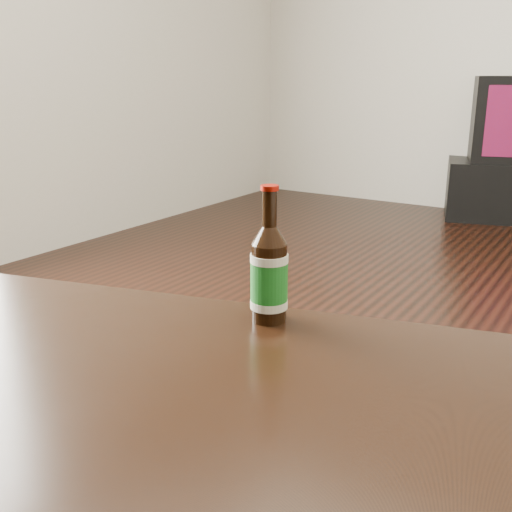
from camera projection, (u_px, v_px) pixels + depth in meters
The scene contains 3 objects.
floor at pixel (479, 448), 1.60m from camera, with size 5.00×6.00×0.01m, color black.
coffee_table at pixel (162, 425), 0.94m from camera, with size 1.46×1.07×0.49m.
beer_bottle at pixel (269, 274), 1.15m from camera, with size 0.08×0.08×0.27m.
Camera 1 is at (0.25, -1.49, 0.95)m, focal length 42.00 mm.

